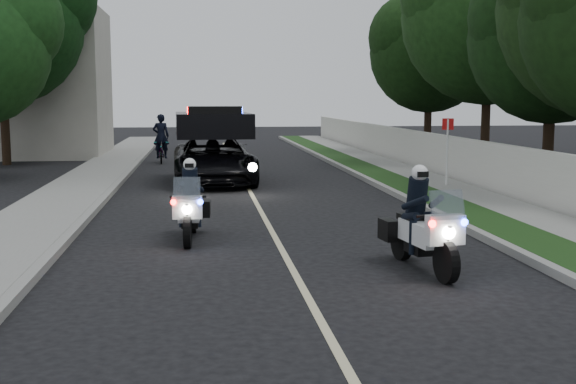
% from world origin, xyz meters
% --- Properties ---
extents(ground, '(120.00, 120.00, 0.00)m').
position_xyz_m(ground, '(0.00, 0.00, 0.00)').
color(ground, black).
rests_on(ground, ground).
extents(curb_right, '(0.20, 60.00, 0.15)m').
position_xyz_m(curb_right, '(4.10, 10.00, 0.07)').
color(curb_right, gray).
rests_on(curb_right, ground).
extents(grass_verge, '(1.20, 60.00, 0.16)m').
position_xyz_m(grass_verge, '(4.80, 10.00, 0.08)').
color(grass_verge, '#193814').
rests_on(grass_verge, ground).
extents(sidewalk_right, '(1.40, 60.00, 0.16)m').
position_xyz_m(sidewalk_right, '(6.10, 10.00, 0.08)').
color(sidewalk_right, gray).
rests_on(sidewalk_right, ground).
extents(property_wall, '(0.22, 60.00, 1.50)m').
position_xyz_m(property_wall, '(7.10, 10.00, 0.75)').
color(property_wall, beige).
rests_on(property_wall, ground).
extents(curb_left, '(0.20, 60.00, 0.15)m').
position_xyz_m(curb_left, '(-4.10, 10.00, 0.07)').
color(curb_left, gray).
rests_on(curb_left, ground).
extents(sidewalk_left, '(2.00, 60.00, 0.16)m').
position_xyz_m(sidewalk_left, '(-5.20, 10.00, 0.08)').
color(sidewalk_left, gray).
rests_on(sidewalk_left, ground).
extents(building_far, '(8.00, 6.00, 7.00)m').
position_xyz_m(building_far, '(-10.00, 26.00, 3.50)').
color(building_far, '#A8A396').
rests_on(building_far, ground).
extents(lane_marking, '(0.12, 50.00, 0.01)m').
position_xyz_m(lane_marking, '(0.00, 10.00, 0.00)').
color(lane_marking, '#BFB78C').
rests_on(lane_marking, ground).
extents(police_moto_left, '(0.77, 1.95, 1.63)m').
position_xyz_m(police_moto_left, '(-1.70, 4.14, 0.00)').
color(police_moto_left, silver).
rests_on(police_moto_left, ground).
extents(police_moto_right, '(0.99, 2.12, 1.74)m').
position_xyz_m(police_moto_right, '(2.10, 1.09, 0.00)').
color(police_moto_right, silver).
rests_on(police_moto_right, ground).
extents(police_suv, '(2.80, 5.70, 2.73)m').
position_xyz_m(police_suv, '(-1.03, 13.78, 0.00)').
color(police_suv, black).
rests_on(police_suv, ground).
extents(bicycle, '(0.74, 1.84, 0.95)m').
position_xyz_m(bicycle, '(-3.14, 21.52, 0.00)').
color(bicycle, black).
rests_on(bicycle, ground).
extents(cyclist, '(0.69, 0.46, 1.91)m').
position_xyz_m(cyclist, '(-3.14, 21.52, 0.00)').
color(cyclist, black).
rests_on(cyclist, ground).
extents(sign_post, '(0.44, 0.44, 2.26)m').
position_xyz_m(sign_post, '(6.00, 11.06, 0.00)').
color(sign_post, '#A5230B').
rests_on(sign_post, ground).
extents(tree_right_c, '(6.33, 6.33, 9.06)m').
position_xyz_m(tree_right_c, '(9.88, 12.34, 0.00)').
color(tree_right_c, black).
rests_on(tree_right_c, ground).
extents(tree_right_d, '(9.19, 9.19, 11.61)m').
position_xyz_m(tree_right_d, '(10.03, 18.02, 0.00)').
color(tree_right_d, '#1D4316').
rests_on(tree_right_d, ground).
extents(tree_right_e, '(6.97, 6.97, 9.63)m').
position_xyz_m(tree_right_e, '(9.61, 24.20, 0.00)').
color(tree_right_e, '#153310').
rests_on(tree_right_e, ground).
extents(tree_left_far, '(8.23, 8.23, 11.46)m').
position_xyz_m(tree_left_far, '(-9.55, 21.35, 0.00)').
color(tree_left_far, '#103410').
rests_on(tree_left_far, ground).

